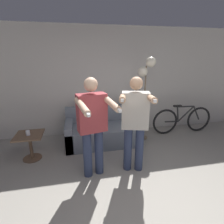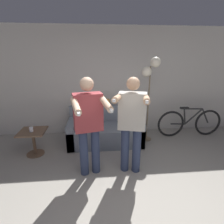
{
  "view_description": "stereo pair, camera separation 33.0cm",
  "coord_description": "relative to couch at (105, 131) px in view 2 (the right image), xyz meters",
  "views": [
    {
      "loc": [
        -0.79,
        -1.53,
        1.91
      ],
      "look_at": [
        -0.17,
        1.56,
        0.91
      ],
      "focal_mm": 28.0,
      "sensor_mm": 36.0,
      "label": 1
    },
    {
      "loc": [
        -0.47,
        -1.57,
        1.91
      ],
      "look_at": [
        -0.17,
        1.56,
        0.91
      ],
      "focal_mm": 28.0,
      "sensor_mm": 36.0,
      "label": 2
    }
  ],
  "objects": [
    {
      "name": "couch",
      "position": [
        0.0,
        0.0,
        0.0
      ],
      "size": [
        1.65,
        0.83,
        0.79
      ],
      "color": "slate",
      "rests_on": "ground_plane"
    },
    {
      "name": "wall_back",
      "position": [
        0.27,
        0.62,
        1.04
      ],
      "size": [
        10.0,
        0.05,
        2.6
      ],
      "color": "beige",
      "rests_on": "ground_plane"
    },
    {
      "name": "person_right",
      "position": [
        0.36,
        -1.15,
        0.67
      ],
      "size": [
        0.61,
        0.76,
        1.62
      ],
      "rotation": [
        0.0,
        0.0,
        -0.27
      ],
      "color": "#2D3856",
      "rests_on": "ground_plane"
    },
    {
      "name": "person_left",
      "position": [
        -0.32,
        -1.15,
        0.67
      ],
      "size": [
        0.61,
        0.75,
        1.63
      ],
      "rotation": [
        0.0,
        0.0,
        0.22
      ],
      "color": "#2D3856",
      "rests_on": "ground_plane"
    },
    {
      "name": "cat",
      "position": [
        -0.03,
        0.31,
        0.6
      ],
      "size": [
        0.45,
        0.14,
        0.17
      ],
      "color": "tan",
      "rests_on": "couch"
    },
    {
      "name": "side_table",
      "position": [
        -1.46,
        -0.42,
        0.11
      ],
      "size": [
        0.5,
        0.5,
        0.51
      ],
      "color": "brown",
      "rests_on": "ground_plane"
    },
    {
      "name": "bicycle",
      "position": [
        2.1,
        0.13,
        0.08
      ],
      "size": [
        1.62,
        0.07,
        0.75
      ],
      "color": "black",
      "rests_on": "ground_plane"
    },
    {
      "name": "ground_plane",
      "position": [
        0.27,
        -2.14,
        -0.26
      ],
      "size": [
        16.0,
        16.0,
        0.0
      ],
      "primitive_type": "plane",
      "color": "gray"
    },
    {
      "name": "cup",
      "position": [
        -1.47,
        -0.45,
        0.29
      ],
      "size": [
        0.07,
        0.07,
        0.09
      ],
      "color": "silver",
      "rests_on": "side_table"
    },
    {
      "name": "floor_lamp",
      "position": [
        0.99,
        0.02,
        1.29
      ],
      "size": [
        0.4,
        0.24,
        1.91
      ],
      "color": "#756047",
      "rests_on": "ground_plane"
    }
  ]
}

